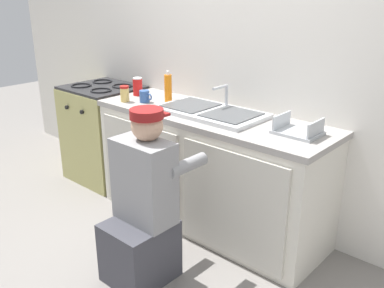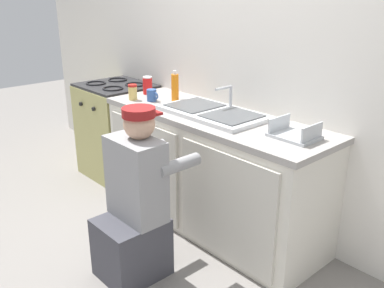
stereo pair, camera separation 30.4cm
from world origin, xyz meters
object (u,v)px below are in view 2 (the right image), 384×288
(plumber_person, at_px, (135,209))
(coffee_mug, at_px, (152,95))
(stove_range, at_px, (118,130))
(soda_cup_red, at_px, (148,85))
(dish_rack_tray, at_px, (294,134))
(condiment_jar, at_px, (133,92))
(soap_bottle_orange, at_px, (175,87))
(sink_double_basin, at_px, (213,112))

(plumber_person, height_order, coffee_mug, plumber_person)
(stove_range, height_order, soda_cup_red, soda_cup_red)
(coffee_mug, relative_size, dish_rack_tray, 0.45)
(condiment_jar, bearing_deg, coffee_mug, 34.10)
(condiment_jar, bearing_deg, plumber_person, -35.19)
(soap_bottle_orange, bearing_deg, coffee_mug, -134.56)
(soda_cup_red, xyz_separation_m, coffee_mug, (0.22, -0.12, -0.03))
(coffee_mug, bearing_deg, condiment_jar, -145.90)
(soap_bottle_orange, distance_m, condiment_jar, 0.35)
(sink_double_basin, height_order, soap_bottle_orange, soap_bottle_orange)
(condiment_jar, distance_m, dish_rack_tray, 1.46)
(soap_bottle_orange, relative_size, dish_rack_tray, 0.89)
(soda_cup_red, bearing_deg, dish_rack_tray, -0.60)
(soda_cup_red, relative_size, dish_rack_tray, 0.54)
(stove_range, height_order, soap_bottle_orange, soap_bottle_orange)
(soda_cup_red, relative_size, coffee_mug, 1.21)
(stove_range, distance_m, coffee_mug, 0.84)
(sink_double_basin, distance_m, soda_cup_red, 0.83)
(stove_range, bearing_deg, soda_cup_red, 4.14)
(plumber_person, bearing_deg, soda_cup_red, 139.09)
(sink_double_basin, distance_m, stove_range, 1.37)
(plumber_person, xyz_separation_m, coffee_mug, (-0.73, 0.71, 0.48))
(coffee_mug, bearing_deg, dish_rack_tray, 4.52)
(coffee_mug, bearing_deg, soap_bottle_orange, 45.44)
(plumber_person, xyz_separation_m, dish_rack_tray, (0.58, 0.81, 0.46))
(stove_range, relative_size, soda_cup_red, 6.06)
(stove_range, xyz_separation_m, coffee_mug, (0.68, -0.09, 0.48))
(stove_range, bearing_deg, coffee_mug, -7.19)
(condiment_jar, xyz_separation_m, dish_rack_tray, (1.44, 0.20, -0.04))
(stove_range, bearing_deg, sink_double_basin, 0.10)
(plumber_person, distance_m, soap_bottle_orange, 1.17)
(coffee_mug, distance_m, dish_rack_tray, 1.31)
(condiment_jar, height_order, dish_rack_tray, condiment_jar)
(sink_double_basin, relative_size, soda_cup_red, 5.26)
(sink_double_basin, relative_size, soap_bottle_orange, 3.20)
(dish_rack_tray, bearing_deg, coffee_mug, -175.48)
(stove_range, xyz_separation_m, soap_bottle_orange, (0.81, 0.05, 0.55))
(soap_bottle_orange, bearing_deg, sink_double_basin, -5.53)
(soda_cup_red, bearing_deg, plumber_person, -40.91)
(plumber_person, distance_m, coffee_mug, 1.12)
(stove_range, xyz_separation_m, plumber_person, (1.41, -0.79, 0.00))
(plumber_person, height_order, soda_cup_red, plumber_person)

